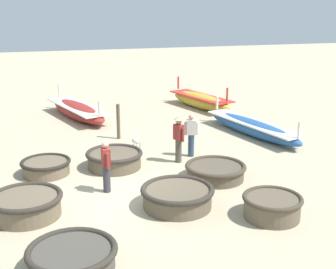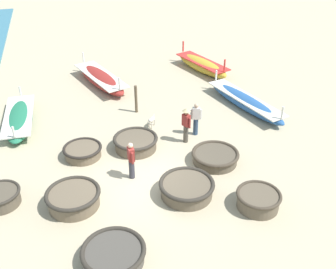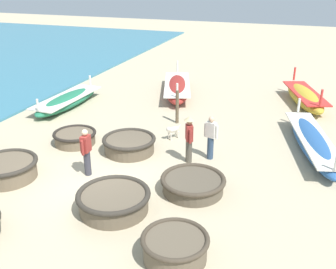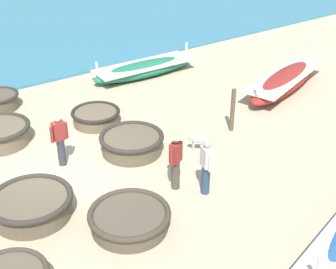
{
  "view_description": "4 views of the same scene",
  "coord_description": "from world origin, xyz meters",
  "px_view_note": "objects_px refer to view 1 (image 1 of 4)",
  "views": [
    {
      "loc": [
        -2.25,
        -12.62,
        5.54
      ],
      "look_at": [
        1.87,
        2.1,
        1.06
      ],
      "focal_mm": 50.0,
      "sensor_mm": 36.0,
      "label": 1
    },
    {
      "loc": [
        -2.48,
        -11.89,
        9.28
      ],
      "look_at": [
        1.24,
        1.41,
        0.99
      ],
      "focal_mm": 42.0,
      "sensor_mm": 36.0,
      "label": 2
    },
    {
      "loc": [
        5.61,
        -9.44,
        6.15
      ],
      "look_at": [
        1.5,
        2.23,
        0.9
      ],
      "focal_mm": 42.0,
      "sensor_mm": 36.0,
      "label": 3
    },
    {
      "loc": [
        10.42,
        -3.89,
        7.22
      ],
      "look_at": [
        1.08,
        2.79,
        0.88
      ],
      "focal_mm": 50.0,
      "sensor_mm": 36.0,
      "label": 4
    }
  ],
  "objects_px": {
    "coracle_beside_post": "(272,206)",
    "long_boat_red_hull": "(78,111)",
    "mooring_post_shoreline": "(118,122)",
    "coracle_front_right": "(46,166)",
    "fisherman_standing_right": "(179,136)",
    "coracle_upturned": "(26,204)",
    "coracle_center": "(72,257)",
    "dog": "(136,141)",
    "long_boat_blue_hull": "(201,101)",
    "coracle_far_left": "(177,196)",
    "long_boat_white_hull": "(253,127)",
    "fisherman_with_hat": "(106,165)",
    "coracle_front_left": "(114,159)",
    "fisherman_by_coracle": "(191,134)",
    "coracle_far_right": "(215,171)"
  },
  "relations": [
    {
      "from": "fisherman_by_coracle",
      "to": "coracle_upturned",
      "type": "bearing_deg",
      "value": -148.63
    },
    {
      "from": "long_boat_white_hull",
      "to": "fisherman_by_coracle",
      "type": "xyz_separation_m",
      "value": [
        -3.34,
        -1.87,
        0.5
      ]
    },
    {
      "from": "fisherman_with_hat",
      "to": "coracle_far_left",
      "type": "bearing_deg",
      "value": -42.41
    },
    {
      "from": "coracle_center",
      "to": "coracle_upturned",
      "type": "bearing_deg",
      "value": 108.73
    },
    {
      "from": "fisherman_standing_right",
      "to": "fisherman_with_hat",
      "type": "height_order",
      "value": "fisherman_standing_right"
    },
    {
      "from": "coracle_beside_post",
      "to": "mooring_post_shoreline",
      "type": "height_order",
      "value": "mooring_post_shoreline"
    },
    {
      "from": "coracle_beside_post",
      "to": "fisherman_standing_right",
      "type": "relative_size",
      "value": 0.94
    },
    {
      "from": "coracle_front_left",
      "to": "mooring_post_shoreline",
      "type": "height_order",
      "value": "mooring_post_shoreline"
    },
    {
      "from": "long_boat_red_hull",
      "to": "long_boat_white_hull",
      "type": "bearing_deg",
      "value": -35.99
    },
    {
      "from": "coracle_front_right",
      "to": "long_boat_red_hull",
      "type": "relative_size",
      "value": 0.31
    },
    {
      "from": "coracle_beside_post",
      "to": "fisherman_by_coracle",
      "type": "xyz_separation_m",
      "value": [
        -0.47,
        5.29,
        0.51
      ]
    },
    {
      "from": "coracle_center",
      "to": "fisherman_by_coracle",
      "type": "bearing_deg",
      "value": 53.11
    },
    {
      "from": "fisherman_by_coracle",
      "to": "dog",
      "type": "relative_size",
      "value": 2.63
    },
    {
      "from": "coracle_front_left",
      "to": "coracle_front_right",
      "type": "xyz_separation_m",
      "value": [
        -2.25,
        -0.01,
        -0.05
      ]
    },
    {
      "from": "fisherman_with_hat",
      "to": "mooring_post_shoreline",
      "type": "height_order",
      "value": "fisherman_with_hat"
    },
    {
      "from": "long_boat_white_hull",
      "to": "fisherman_standing_right",
      "type": "distance_m",
      "value": 4.67
    },
    {
      "from": "coracle_beside_post",
      "to": "fisherman_by_coracle",
      "type": "height_order",
      "value": "fisherman_by_coracle"
    },
    {
      "from": "coracle_front_right",
      "to": "long_boat_white_hull",
      "type": "bearing_deg",
      "value": 15.39
    },
    {
      "from": "coracle_front_right",
      "to": "mooring_post_shoreline",
      "type": "xyz_separation_m",
      "value": [
        2.97,
        3.34,
        0.46
      ]
    },
    {
      "from": "coracle_far_right",
      "to": "coracle_upturned",
      "type": "height_order",
      "value": "coracle_upturned"
    },
    {
      "from": "coracle_beside_post",
      "to": "dog",
      "type": "bearing_deg",
      "value": 109.15
    },
    {
      "from": "fisherman_with_hat",
      "to": "long_boat_white_hull",
      "type": "bearing_deg",
      "value": 32.47
    },
    {
      "from": "coracle_beside_post",
      "to": "long_boat_blue_hull",
      "type": "distance_m",
      "value": 12.73
    },
    {
      "from": "coracle_beside_post",
      "to": "dog",
      "type": "relative_size",
      "value": 2.64
    },
    {
      "from": "coracle_upturned",
      "to": "fisherman_with_hat",
      "type": "relative_size",
      "value": 1.23
    },
    {
      "from": "coracle_front_left",
      "to": "coracle_beside_post",
      "type": "distance_m",
      "value": 5.89
    },
    {
      "from": "coracle_far_left",
      "to": "dog",
      "type": "bearing_deg",
      "value": 90.62
    },
    {
      "from": "coracle_beside_post",
      "to": "long_boat_red_hull",
      "type": "xyz_separation_m",
      "value": [
        -3.91,
        12.09,
        0.04
      ]
    },
    {
      "from": "coracle_upturned",
      "to": "fisherman_standing_right",
      "type": "relative_size",
      "value": 1.16
    },
    {
      "from": "coracle_upturned",
      "to": "fisherman_with_hat",
      "type": "xyz_separation_m",
      "value": [
        2.28,
        1.04,
        0.5
      ]
    },
    {
      "from": "coracle_upturned",
      "to": "fisherman_by_coracle",
      "type": "relative_size",
      "value": 1.23
    },
    {
      "from": "long_boat_red_hull",
      "to": "mooring_post_shoreline",
      "type": "bearing_deg",
      "value": -71.88
    },
    {
      "from": "coracle_front_left",
      "to": "long_boat_red_hull",
      "type": "distance_m",
      "value": 7.27
    },
    {
      "from": "coracle_far_right",
      "to": "fisherman_standing_right",
      "type": "height_order",
      "value": "fisherman_standing_right"
    },
    {
      "from": "coracle_front_left",
      "to": "coracle_front_right",
      "type": "relative_size",
      "value": 1.19
    },
    {
      "from": "coracle_far_left",
      "to": "long_boat_white_hull",
      "type": "xyz_separation_m",
      "value": [
        5.06,
        5.87,
        0.02
      ]
    },
    {
      "from": "mooring_post_shoreline",
      "to": "coracle_front_right",
      "type": "bearing_deg",
      "value": -131.66
    },
    {
      "from": "fisherman_standing_right",
      "to": "dog",
      "type": "bearing_deg",
      "value": 124.27
    },
    {
      "from": "coracle_far_left",
      "to": "coracle_center",
      "type": "relative_size",
      "value": 1.04
    },
    {
      "from": "long_boat_white_hull",
      "to": "fisherman_with_hat",
      "type": "xyz_separation_m",
      "value": [
        -6.77,
        -4.31,
        0.5
      ]
    },
    {
      "from": "coracle_center",
      "to": "coracle_front_right",
      "type": "bearing_deg",
      "value": 93.74
    },
    {
      "from": "coracle_front_left",
      "to": "long_boat_red_hull",
      "type": "bearing_deg",
      "value": 94.4
    },
    {
      "from": "fisherman_standing_right",
      "to": "mooring_post_shoreline",
      "type": "xyz_separation_m",
      "value": [
        -1.53,
        3.38,
        -0.24
      ]
    },
    {
      "from": "coracle_center",
      "to": "dog",
      "type": "xyz_separation_m",
      "value": [
        2.97,
        7.51,
        0.1
      ]
    },
    {
      "from": "coracle_front_right",
      "to": "dog",
      "type": "bearing_deg",
      "value": 26.14
    },
    {
      "from": "coracle_beside_post",
      "to": "coracle_front_right",
      "type": "relative_size",
      "value": 0.97
    },
    {
      "from": "coracle_center",
      "to": "mooring_post_shoreline",
      "type": "xyz_separation_m",
      "value": [
        2.59,
        9.21,
        0.45
      ]
    },
    {
      "from": "coracle_front_left",
      "to": "coracle_beside_post",
      "type": "relative_size",
      "value": 1.22
    },
    {
      "from": "coracle_far_left",
      "to": "coracle_front_right",
      "type": "relative_size",
      "value": 1.25
    },
    {
      "from": "coracle_upturned",
      "to": "fisherman_with_hat",
      "type": "height_order",
      "value": "fisherman_with_hat"
    }
  ]
}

